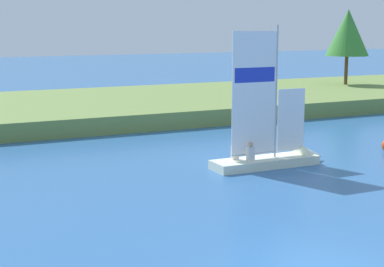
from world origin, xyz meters
name	(u,v)px	position (x,y,z in m)	size (l,w,h in m)	color
shore_bank	(54,110)	(0.00, 26.58, 0.48)	(80.00, 14.74, 0.96)	olive
shoreline_tree_midright	(348,33)	(23.36, 27.74, 4.99)	(3.34, 3.34, 5.84)	brown
sailboat	(282,153)	(5.34, 9.70, 0.48)	(5.05, 1.29, 6.02)	silver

